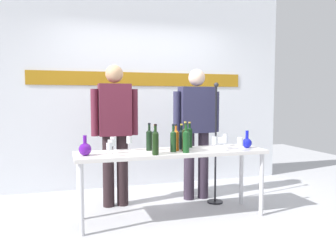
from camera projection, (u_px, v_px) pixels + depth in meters
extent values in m
plane|color=#B3B4B8|center=(172.00, 218.00, 3.91)|extent=(10.00, 10.00, 0.00)
cube|color=silver|center=(140.00, 88.00, 5.29)|extent=(4.66, 0.10, 3.00)
cube|color=#A87115|center=(141.00, 79.00, 5.23)|extent=(3.26, 0.01, 0.20)
cube|color=silver|center=(172.00, 153.00, 3.85)|extent=(2.12, 0.56, 0.04)
cylinder|color=silver|center=(81.00, 200.00, 3.37)|extent=(0.05, 0.05, 0.72)
cylinder|color=silver|center=(262.00, 185.00, 3.95)|extent=(0.05, 0.05, 0.72)
cylinder|color=silver|center=(79.00, 188.00, 3.81)|extent=(0.05, 0.05, 0.72)
cylinder|color=silver|center=(241.00, 176.00, 4.39)|extent=(0.05, 0.05, 0.72)
sphere|color=#56148F|center=(85.00, 149.00, 3.52)|extent=(0.13, 0.13, 0.13)
cylinder|color=#56148F|center=(85.00, 140.00, 3.51)|extent=(0.04, 0.04, 0.09)
sphere|color=#141ABA|center=(247.00, 143.00, 4.06)|extent=(0.11, 0.11, 0.11)
cylinder|color=#141ABA|center=(247.00, 135.00, 4.05)|extent=(0.04, 0.04, 0.10)
cylinder|color=black|center=(108.00, 171.00, 4.28)|extent=(0.14, 0.14, 0.88)
cylinder|color=black|center=(122.00, 170.00, 4.33)|extent=(0.14, 0.14, 0.88)
cube|color=#591E2F|center=(115.00, 110.00, 4.25)|extent=(0.39, 0.22, 0.63)
cylinder|color=#591E2F|center=(95.00, 113.00, 4.18)|extent=(0.09, 0.09, 0.57)
cylinder|color=#591E2F|center=(134.00, 112.00, 4.32)|extent=(0.09, 0.09, 0.57)
sphere|color=tan|center=(114.00, 74.00, 4.21)|extent=(0.22, 0.22, 0.22)
cylinder|color=#2F2433|center=(189.00, 166.00, 4.59)|extent=(0.14, 0.14, 0.89)
cylinder|color=#2F2433|center=(203.00, 165.00, 4.65)|extent=(0.14, 0.14, 0.89)
cube|color=#2A2947|center=(197.00, 110.00, 4.56)|extent=(0.45, 0.22, 0.60)
cylinder|color=#2A2947|center=(177.00, 112.00, 4.48)|extent=(0.09, 0.09, 0.54)
cylinder|color=#2A2947|center=(216.00, 112.00, 4.65)|extent=(0.09, 0.09, 0.54)
sphere|color=beige|center=(197.00, 78.00, 4.53)|extent=(0.22, 0.22, 0.22)
cylinder|color=black|center=(149.00, 141.00, 3.86)|extent=(0.07, 0.07, 0.21)
cone|color=black|center=(149.00, 131.00, 3.85)|extent=(0.07, 0.07, 0.03)
cylinder|color=black|center=(149.00, 128.00, 3.85)|extent=(0.03, 0.03, 0.08)
cylinder|color=black|center=(149.00, 124.00, 3.84)|extent=(0.03, 0.03, 0.02)
cylinder|color=#15411B|center=(186.00, 142.00, 3.71)|extent=(0.07, 0.07, 0.22)
cone|color=#15411B|center=(186.00, 131.00, 3.70)|extent=(0.07, 0.07, 0.03)
cylinder|color=#15411B|center=(186.00, 128.00, 3.69)|extent=(0.03, 0.03, 0.08)
cylinder|color=black|center=(186.00, 124.00, 3.69)|extent=(0.03, 0.03, 0.02)
cylinder|color=#1C2E25|center=(155.00, 143.00, 3.65)|extent=(0.07, 0.07, 0.23)
cone|color=#1C2E25|center=(155.00, 131.00, 3.64)|extent=(0.07, 0.07, 0.03)
cylinder|color=#1C2E25|center=(155.00, 129.00, 3.64)|extent=(0.02, 0.02, 0.06)
cylinder|color=gold|center=(155.00, 125.00, 3.64)|extent=(0.03, 0.03, 0.02)
cylinder|color=black|center=(156.00, 144.00, 3.56)|extent=(0.07, 0.07, 0.22)
cone|color=black|center=(155.00, 132.00, 3.55)|extent=(0.07, 0.07, 0.03)
cylinder|color=black|center=(155.00, 129.00, 3.54)|extent=(0.03, 0.03, 0.08)
cylinder|color=black|center=(155.00, 125.00, 3.54)|extent=(0.03, 0.03, 0.02)
cylinder|color=orange|center=(176.00, 141.00, 3.85)|extent=(0.07, 0.07, 0.21)
cone|color=orange|center=(176.00, 131.00, 3.84)|extent=(0.07, 0.07, 0.03)
cylinder|color=orange|center=(176.00, 129.00, 3.84)|extent=(0.02, 0.02, 0.07)
cylinder|color=black|center=(176.00, 125.00, 3.83)|extent=(0.03, 0.03, 0.02)
cylinder|color=black|center=(185.00, 141.00, 3.81)|extent=(0.07, 0.07, 0.24)
cone|color=black|center=(185.00, 129.00, 3.80)|extent=(0.07, 0.07, 0.03)
cylinder|color=black|center=(185.00, 126.00, 3.80)|extent=(0.02, 0.02, 0.08)
cylinder|color=gold|center=(185.00, 122.00, 3.79)|extent=(0.03, 0.03, 0.02)
cylinder|color=#193A1B|center=(173.00, 142.00, 3.76)|extent=(0.07, 0.07, 0.21)
cone|color=#193A1B|center=(173.00, 132.00, 3.75)|extent=(0.07, 0.07, 0.03)
cylinder|color=#193A1B|center=(173.00, 129.00, 3.75)|extent=(0.03, 0.03, 0.08)
cylinder|color=black|center=(173.00, 125.00, 3.74)|extent=(0.03, 0.03, 0.02)
cylinder|color=black|center=(181.00, 141.00, 3.95)|extent=(0.07, 0.07, 0.20)
cone|color=black|center=(182.00, 131.00, 3.94)|extent=(0.07, 0.07, 0.03)
cylinder|color=black|center=(182.00, 128.00, 3.94)|extent=(0.02, 0.02, 0.07)
cylinder|color=gold|center=(182.00, 124.00, 3.94)|extent=(0.03, 0.03, 0.02)
cylinder|color=black|center=(190.00, 138.00, 4.10)|extent=(0.07, 0.07, 0.22)
cone|color=black|center=(190.00, 128.00, 4.09)|extent=(0.07, 0.07, 0.03)
cylinder|color=black|center=(190.00, 126.00, 4.09)|extent=(0.02, 0.02, 0.07)
cylinder|color=gold|center=(190.00, 122.00, 4.08)|extent=(0.03, 0.03, 0.02)
cylinder|color=white|center=(109.00, 157.00, 3.45)|extent=(0.06, 0.06, 0.00)
cylinder|color=white|center=(109.00, 153.00, 3.45)|extent=(0.01, 0.01, 0.07)
cylinder|color=white|center=(109.00, 146.00, 3.44)|extent=(0.06, 0.06, 0.07)
cylinder|color=white|center=(111.00, 153.00, 3.65)|extent=(0.05, 0.05, 0.00)
cylinder|color=white|center=(111.00, 150.00, 3.65)|extent=(0.01, 0.01, 0.08)
cylinder|color=white|center=(111.00, 143.00, 3.64)|extent=(0.07, 0.07, 0.07)
cylinder|color=white|center=(113.00, 150.00, 3.87)|extent=(0.06, 0.06, 0.00)
cylinder|color=white|center=(113.00, 147.00, 3.87)|extent=(0.01, 0.01, 0.07)
cylinder|color=white|center=(113.00, 140.00, 3.86)|extent=(0.07, 0.07, 0.08)
cylinder|color=white|center=(129.00, 150.00, 3.87)|extent=(0.06, 0.06, 0.00)
cylinder|color=white|center=(129.00, 147.00, 3.86)|extent=(0.01, 0.01, 0.08)
cylinder|color=white|center=(129.00, 140.00, 3.86)|extent=(0.06, 0.06, 0.08)
cylinder|color=white|center=(225.00, 146.00, 4.21)|extent=(0.06, 0.06, 0.00)
cylinder|color=white|center=(225.00, 143.00, 4.21)|extent=(0.01, 0.01, 0.07)
cylinder|color=white|center=(225.00, 137.00, 4.20)|extent=(0.06, 0.06, 0.08)
cylinder|color=white|center=(221.00, 148.00, 4.01)|extent=(0.06, 0.06, 0.00)
cylinder|color=white|center=(221.00, 146.00, 4.01)|extent=(0.01, 0.01, 0.06)
cylinder|color=white|center=(221.00, 140.00, 4.00)|extent=(0.07, 0.07, 0.07)
cylinder|color=white|center=(215.00, 152.00, 3.76)|extent=(0.05, 0.05, 0.00)
cylinder|color=white|center=(215.00, 148.00, 3.76)|extent=(0.01, 0.01, 0.08)
cylinder|color=white|center=(215.00, 140.00, 3.75)|extent=(0.06, 0.06, 0.09)
cylinder|color=white|center=(240.00, 151.00, 3.85)|extent=(0.06, 0.06, 0.00)
cylinder|color=white|center=(240.00, 148.00, 3.84)|extent=(0.01, 0.01, 0.06)
cylinder|color=white|center=(240.00, 142.00, 3.84)|extent=(0.07, 0.07, 0.09)
cylinder|color=white|center=(225.00, 150.00, 3.92)|extent=(0.06, 0.06, 0.00)
cylinder|color=white|center=(225.00, 146.00, 3.92)|extent=(0.01, 0.01, 0.08)
cylinder|color=white|center=(225.00, 139.00, 3.92)|extent=(0.07, 0.07, 0.08)
cylinder|color=black|center=(215.00, 202.00, 4.47)|extent=(0.20, 0.20, 0.02)
cylinder|color=black|center=(216.00, 146.00, 4.41)|extent=(0.02, 0.02, 1.48)
sphere|color=#232328|center=(216.00, 85.00, 4.35)|extent=(0.06, 0.06, 0.06)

